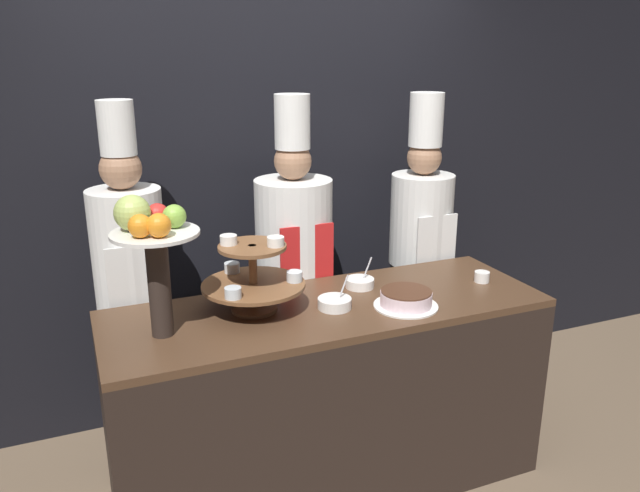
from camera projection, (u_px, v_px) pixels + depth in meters
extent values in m
cube|color=black|center=(264.00, 168.00, 3.48)|extent=(10.00, 0.06, 2.80)
cube|color=black|center=(328.00, 399.00, 2.95)|extent=(2.00, 0.68, 0.90)
cube|color=#4C3321|center=(328.00, 309.00, 2.81)|extent=(2.00, 0.68, 0.03)
cylinder|color=brown|center=(254.00, 308.00, 2.75)|extent=(0.20, 0.20, 0.02)
cylinder|color=brown|center=(253.00, 278.00, 2.71)|extent=(0.04, 0.04, 0.30)
cylinder|color=brown|center=(254.00, 285.00, 2.72)|extent=(0.45, 0.45, 0.02)
cylinder|color=brown|center=(252.00, 247.00, 2.66)|extent=(0.29, 0.29, 0.02)
cylinder|color=silver|center=(232.00, 268.00, 2.84)|extent=(0.07, 0.07, 0.04)
cylinder|color=beige|center=(232.00, 269.00, 2.84)|extent=(0.06, 0.06, 0.03)
cylinder|color=silver|center=(233.00, 293.00, 2.55)|extent=(0.07, 0.07, 0.04)
cylinder|color=green|center=(233.00, 294.00, 2.55)|extent=(0.06, 0.06, 0.03)
cylinder|color=silver|center=(294.00, 276.00, 2.73)|extent=(0.07, 0.07, 0.04)
cylinder|color=red|center=(294.00, 278.00, 2.73)|extent=(0.06, 0.06, 0.03)
cylinder|color=white|center=(229.00, 240.00, 2.67)|extent=(0.07, 0.07, 0.04)
cylinder|color=white|center=(276.00, 241.00, 2.64)|extent=(0.07, 0.07, 0.04)
cylinder|color=#2D231E|center=(159.00, 286.00, 2.45)|extent=(0.09, 0.09, 0.42)
cylinder|color=white|center=(155.00, 233.00, 2.39)|extent=(0.34, 0.34, 0.01)
sphere|color=#84B742|center=(174.00, 216.00, 2.42)|extent=(0.09, 0.09, 0.09)
sphere|color=red|center=(158.00, 215.00, 2.45)|extent=(0.09, 0.09, 0.09)
sphere|color=#ADC160|center=(132.00, 213.00, 2.38)|extent=(0.14, 0.14, 0.14)
sphere|color=orange|center=(140.00, 226.00, 2.30)|extent=(0.09, 0.09, 0.09)
sphere|color=orange|center=(159.00, 225.00, 2.30)|extent=(0.09, 0.09, 0.09)
cylinder|color=white|center=(406.00, 306.00, 2.79)|extent=(0.29, 0.29, 0.01)
cylinder|color=silver|center=(406.00, 298.00, 2.78)|extent=(0.23, 0.23, 0.06)
cylinder|color=#472819|center=(406.00, 291.00, 2.77)|extent=(0.23, 0.23, 0.01)
cylinder|color=white|center=(482.00, 277.00, 3.08)|extent=(0.07, 0.07, 0.05)
cylinder|color=white|center=(335.00, 303.00, 2.77)|extent=(0.15, 0.15, 0.05)
cylinder|color=#BCBCC1|center=(343.00, 287.00, 2.76)|extent=(0.05, 0.01, 0.11)
cylinder|color=white|center=(360.00, 283.00, 3.01)|extent=(0.14, 0.14, 0.04)
cylinder|color=#BCBCC1|center=(367.00, 269.00, 3.00)|extent=(0.05, 0.01, 0.11)
cube|color=#28282D|center=(142.00, 385.00, 3.15)|extent=(0.26, 0.14, 0.83)
cylinder|color=white|center=(129.00, 251.00, 2.93)|extent=(0.34, 0.34, 0.60)
cube|color=white|center=(135.00, 286.00, 2.83)|extent=(0.24, 0.01, 0.38)
sphere|color=#A37556|center=(121.00, 169.00, 2.82)|extent=(0.19, 0.19, 0.19)
cylinder|color=white|center=(117.00, 128.00, 2.76)|extent=(0.16, 0.16, 0.24)
cube|color=#28282D|center=(295.00, 349.00, 3.44)|extent=(0.30, 0.17, 0.90)
cylinder|color=white|center=(294.00, 228.00, 3.23)|extent=(0.40, 0.40, 0.50)
cube|color=red|center=(307.00, 257.00, 3.09)|extent=(0.28, 0.01, 0.32)
sphere|color=#A37556|center=(293.00, 161.00, 3.12)|extent=(0.19, 0.19, 0.19)
cylinder|color=white|center=(292.00, 122.00, 3.07)|extent=(0.18, 0.18, 0.27)
cube|color=#28282D|center=(416.00, 330.00, 3.73)|extent=(0.26, 0.14, 0.86)
cylinder|color=silver|center=(421.00, 219.00, 3.52)|extent=(0.35, 0.35, 0.51)
cube|color=white|center=(436.00, 245.00, 3.40)|extent=(0.25, 0.01, 0.33)
sphere|color=#A37556|center=(424.00, 158.00, 3.41)|extent=(0.19, 0.19, 0.19)
cylinder|color=white|center=(426.00, 120.00, 3.35)|extent=(0.18, 0.18, 0.29)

